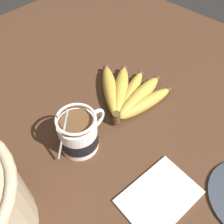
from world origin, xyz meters
TOP-DOWN VIEW (x-y plane):
  - table at (0.00, 0.00)cm, footprint 131.96×131.96cm
  - coffee_mug at (-6.41, -0.91)cm, footprint 14.38×8.80cm
  - banana_bunch at (12.24, 0.92)cm, footprint 20.53×21.37cm
  - napkin at (-3.85, -21.72)cm, footprint 16.55×12.40cm

SIDE VIEW (x-z plane):
  - table at x=0.00cm, z-range 0.00..3.00cm
  - napkin at x=-3.85cm, z-range 3.00..3.60cm
  - banana_bunch at x=12.24cm, z-range 2.74..6.95cm
  - coffee_mug at x=-6.41cm, z-range 0.46..14.20cm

